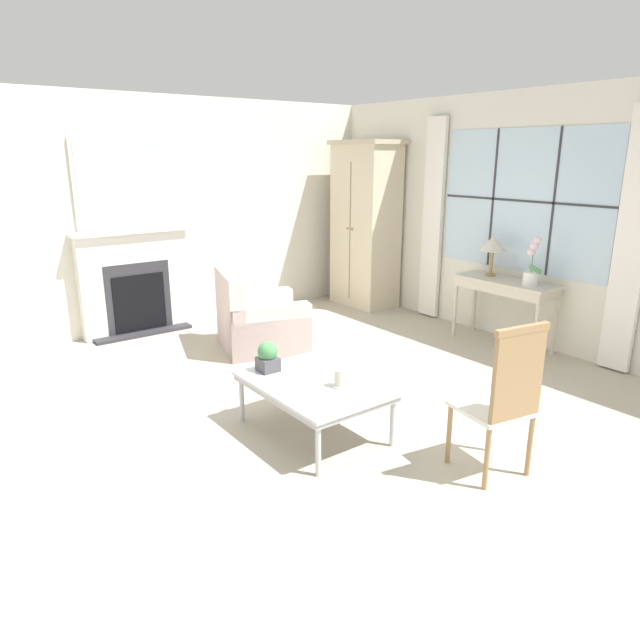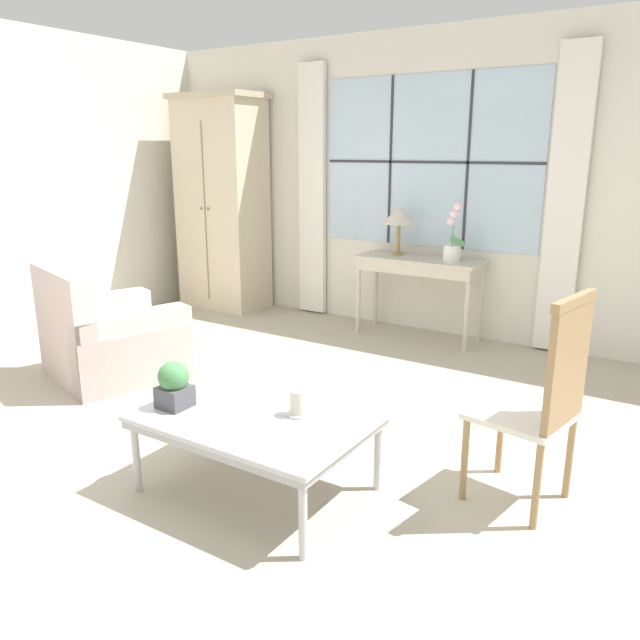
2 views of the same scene
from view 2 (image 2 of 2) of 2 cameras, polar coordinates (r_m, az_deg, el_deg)
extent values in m
plane|color=#B2A893|center=(3.93, -9.13, -11.07)|extent=(14.00, 14.00, 0.00)
cube|color=silver|center=(6.11, 9.90, 12.02)|extent=(7.20, 0.06, 2.80)
cube|color=silver|center=(6.07, 9.86, 14.04)|extent=(2.15, 0.01, 1.56)
cube|color=#2D2D33|center=(6.23, 6.47, 14.19)|extent=(0.02, 0.02, 1.56)
cube|color=#2D2D33|center=(5.93, 13.37, 13.83)|extent=(0.02, 0.02, 1.56)
cube|color=#2D2D33|center=(6.07, 9.84, 14.04)|extent=(2.15, 0.02, 0.02)
cube|color=white|center=(6.65, -0.70, 11.58)|extent=(0.30, 0.06, 2.55)
cube|color=white|center=(5.67, 21.52, 9.86)|extent=(0.30, 0.06, 2.55)
cube|color=beige|center=(7.05, -8.90, 10.20)|extent=(0.91, 0.56, 2.24)
cube|color=#BCAE92|center=(7.04, -9.31, 19.55)|extent=(0.99, 0.62, 0.06)
cube|color=gray|center=(6.85, -10.47, 9.60)|extent=(0.01, 0.01, 1.88)
sphere|color=#997F4C|center=(6.87, -10.83, 9.98)|extent=(0.03, 0.03, 0.03)
sphere|color=#997F4C|center=(6.80, -10.21, 9.96)|extent=(0.03, 0.03, 0.03)
cube|color=beige|center=(5.87, 9.11, 5.49)|extent=(1.17, 0.44, 0.03)
cube|color=beige|center=(5.88, 9.08, 4.86)|extent=(1.12, 0.42, 0.10)
cylinder|color=beige|center=(6.02, 3.52, 2.21)|extent=(0.04, 0.04, 0.73)
cylinder|color=beige|center=(5.59, 13.27, 0.78)|extent=(0.04, 0.04, 0.73)
cylinder|color=beige|center=(6.34, 5.13, 2.83)|extent=(0.04, 0.04, 0.73)
cylinder|color=beige|center=(5.93, 14.47, 1.52)|extent=(0.04, 0.04, 0.73)
cylinder|color=#9E7F47|center=(6.00, 7.12, 6.04)|extent=(0.11, 0.11, 0.02)
cylinder|color=#9E7F47|center=(5.98, 7.17, 7.44)|extent=(0.04, 0.04, 0.27)
cone|color=beige|center=(5.95, 7.24, 9.54)|extent=(0.31, 0.31, 0.17)
cylinder|color=white|center=(5.71, 11.96, 5.96)|extent=(0.15, 0.15, 0.15)
cylinder|color=#47844C|center=(5.67, 12.10, 8.60)|extent=(0.01, 0.01, 0.38)
cube|color=#47844C|center=(5.67, 12.46, 7.04)|extent=(0.15, 0.02, 0.09)
sphere|color=silver|center=(5.69, 11.89, 8.82)|extent=(0.09, 0.09, 0.09)
sphere|color=silver|center=(5.67, 12.19, 9.49)|extent=(0.09, 0.09, 0.09)
sphere|color=silver|center=(5.65, 12.49, 10.16)|extent=(0.09, 0.09, 0.09)
cube|color=beige|center=(5.19, -18.18, -2.44)|extent=(1.15, 1.12, 0.43)
cube|color=beige|center=(4.96, -22.48, 1.69)|extent=(0.93, 0.43, 0.45)
cube|color=beige|center=(5.49, -19.65, -0.83)|extent=(0.46, 0.90, 0.57)
cube|color=beige|center=(4.84, -16.65, -2.69)|extent=(0.46, 0.90, 0.57)
cube|color=white|center=(3.28, 17.91, -8.25)|extent=(0.51, 0.51, 0.03)
cube|color=#9E7A51|center=(3.11, 21.70, -3.95)|extent=(0.11, 0.40, 0.58)
cube|color=#9E7A51|center=(3.02, 22.28, 1.61)|extent=(0.12, 0.43, 0.05)
cylinder|color=#9E7A51|center=(3.31, 13.08, -12.29)|extent=(0.04, 0.04, 0.45)
cylinder|color=#9E7A51|center=(3.61, 16.17, -10.05)|extent=(0.04, 0.04, 0.45)
cylinder|color=#9E7A51|center=(3.16, 19.21, -14.14)|extent=(0.04, 0.04, 0.45)
cylinder|color=#9E7A51|center=(3.48, 21.84, -11.58)|extent=(0.04, 0.04, 0.45)
cube|color=#BCBCC1|center=(3.23, -5.86, -8.77)|extent=(1.15, 0.79, 0.03)
cube|color=#A0A0A4|center=(3.25, -5.84, -9.30)|extent=(1.12, 0.78, 0.04)
cylinder|color=#BCBCC1|center=(3.44, -16.47, -11.80)|extent=(0.04, 0.04, 0.41)
cylinder|color=#BCBCC1|center=(2.82, -1.58, -17.64)|extent=(0.04, 0.04, 0.41)
cylinder|color=#BCBCC1|center=(3.87, -8.68, -8.13)|extent=(0.04, 0.04, 0.41)
cylinder|color=#BCBCC1|center=(3.33, 5.31, -12.09)|extent=(0.04, 0.04, 0.41)
cube|color=#4C4C51|center=(3.37, -13.13, -6.84)|extent=(0.15, 0.15, 0.11)
sphere|color=#47844C|center=(3.33, -13.25, -5.06)|extent=(0.16, 0.16, 0.16)
cylinder|color=silver|center=(3.20, -1.99, -8.60)|extent=(0.12, 0.12, 0.01)
cylinder|color=beige|center=(3.17, -2.00, -7.47)|extent=(0.09, 0.09, 0.12)
cylinder|color=black|center=(3.15, -2.01, -6.32)|extent=(0.00, 0.00, 0.01)
camera|label=1|loc=(1.49, 129.82, 5.55)|focal=32.00mm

